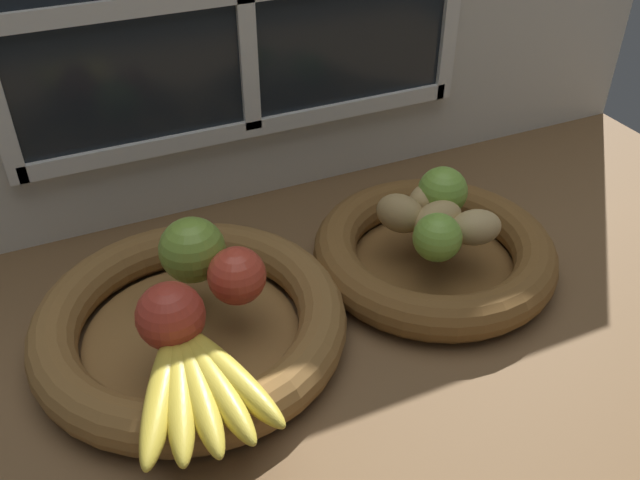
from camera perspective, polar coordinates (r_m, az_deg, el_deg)
ground_plane at (r=86.35cm, az=1.09°, el=-6.30°), size 140.00×90.00×3.00cm
back_wall at (r=95.93cm, az=-6.70°, el=18.38°), size 140.00×4.60×55.00cm
fruit_bowl_left at (r=80.63cm, az=-10.76°, el=-6.85°), size 36.20×36.20×5.59cm
fruit_bowl_right at (r=90.81cm, az=9.48°, el=-1.04°), size 31.71×31.71×5.59cm
apple_red_front at (r=72.04cm, az=-12.37°, el=-6.22°), size 7.23×7.23×7.23cm
apple_red_right at (r=76.38cm, az=-6.96°, el=-2.98°), size 6.63×6.63×6.63cm
apple_green_back at (r=80.00cm, az=-10.62°, el=-0.82°), size 7.76×7.76×7.76cm
banana_bunch_front at (r=67.99cm, az=-10.40°, el=-11.59°), size 15.22×19.31×2.99cm
potato_oblong at (r=87.92cm, az=6.70°, el=2.23°), size 7.40×7.99×4.96cm
potato_back at (r=91.99cm, az=9.38°, el=3.51°), size 8.27×6.00×4.60cm
potato_small at (r=87.30cm, az=12.87°, el=1.04°), size 7.43×6.00×4.54cm
potato_large at (r=87.76cm, az=9.81°, el=1.71°), size 7.57×5.51×4.64cm
lime_near at (r=83.30cm, az=9.78°, el=0.21°), size 6.01×6.01×6.01cm
lime_far at (r=91.61cm, az=10.19°, el=4.01°), size 6.62×6.62×6.62cm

